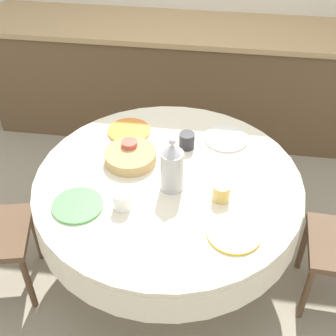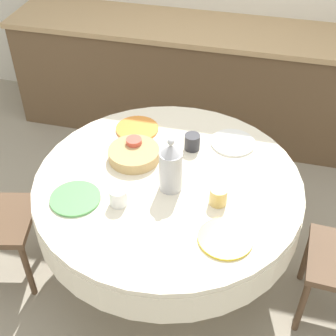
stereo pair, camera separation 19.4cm
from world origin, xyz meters
name	(u,v)px [view 2 (the right image)]	position (x,y,z in m)	size (l,w,h in m)	color
ground_plane	(168,270)	(0.00, 0.00, 0.00)	(12.00, 12.00, 0.00)	#9E937F
kitchen_counter	(215,82)	(0.00, 1.56, 0.45)	(3.24, 0.64, 0.90)	brown
dining_table	(168,197)	(0.00, 0.00, 0.63)	(1.40, 1.40, 0.75)	olive
plate_near_left	(75,198)	(-0.41, -0.25, 0.75)	(0.25, 0.25, 0.01)	#5BA85B
cup_near_left	(118,197)	(-0.19, -0.23, 0.79)	(0.09, 0.09, 0.09)	white
plate_near_right	(225,238)	(0.35, -0.33, 0.75)	(0.25, 0.25, 0.01)	yellow
cup_near_right	(218,196)	(0.28, -0.10, 0.79)	(0.09, 0.09, 0.09)	#DBB766
plate_far_left	(137,129)	(-0.28, 0.38, 0.75)	(0.25, 0.25, 0.01)	orange
cup_far_left	(134,146)	(-0.24, 0.18, 0.79)	(0.09, 0.09, 0.09)	#CC4C3D
plate_far_right	(233,143)	(0.28, 0.39, 0.75)	(0.25, 0.25, 0.01)	white
cup_far_right	(192,142)	(0.07, 0.29, 0.79)	(0.09, 0.09, 0.09)	#28282D
coffee_carafe	(171,167)	(0.03, -0.05, 0.88)	(0.11, 0.11, 0.31)	#B2B2B7
bread_basket	(134,154)	(-0.22, 0.12, 0.78)	(0.28, 0.28, 0.06)	tan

